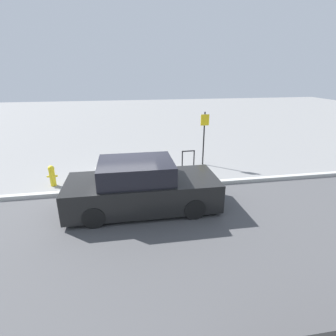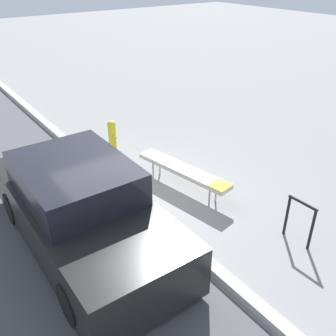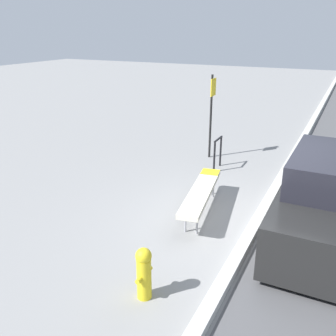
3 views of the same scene
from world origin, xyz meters
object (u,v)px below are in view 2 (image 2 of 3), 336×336
(fire_hydrant, at_px, (112,133))
(parked_car_near, at_px, (82,209))
(bike_rack, at_px, (300,218))
(bench, at_px, (183,170))

(fire_hydrant, xyz_separation_m, parked_car_near, (3.01, -2.20, 0.27))
(bike_rack, xyz_separation_m, fire_hydrant, (-5.18, -0.77, -0.09))
(bike_rack, relative_size, fire_hydrant, 1.08)
(bench, height_order, fire_hydrant, fire_hydrant)
(bench, distance_m, bike_rack, 2.56)
(bike_rack, xyz_separation_m, parked_car_near, (-2.16, -2.96, 0.17))
(bench, distance_m, parked_car_near, 2.47)
(fire_hydrant, bearing_deg, bike_rack, 8.43)
(fire_hydrant, height_order, parked_car_near, parked_car_near)
(bench, distance_m, fire_hydrant, 2.68)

